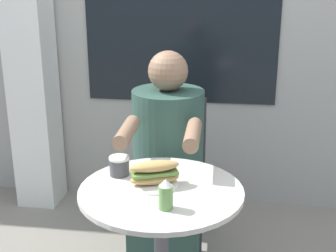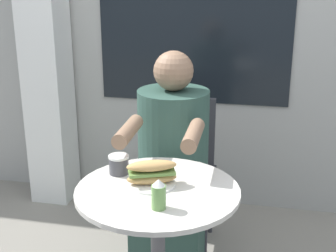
# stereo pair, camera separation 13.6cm
# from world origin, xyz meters

# --- Properties ---
(lattice_pillar) EXTENTS (0.27, 0.27, 2.40)m
(lattice_pillar) POSITION_xyz_m (-1.06, 1.22, 1.20)
(lattice_pillar) COLOR silver
(lattice_pillar) RESTS_ON ground_plane
(cafe_table) EXTENTS (0.66, 0.66, 0.74)m
(cafe_table) POSITION_xyz_m (0.00, 0.00, 0.54)
(cafe_table) COLOR beige
(cafe_table) RESTS_ON ground_plane
(diner_chair) EXTENTS (0.39, 0.39, 0.87)m
(diner_chair) POSITION_xyz_m (-0.05, 0.87, 0.52)
(diner_chair) COLOR #333338
(diner_chair) RESTS_ON ground_plane
(seated_diner) EXTENTS (0.37, 0.66, 1.21)m
(seated_diner) POSITION_xyz_m (-0.05, 0.53, 0.52)
(seated_diner) COLOR #2D4C42
(seated_diner) RESTS_ON ground_plane
(sandwich_on_plate) EXTENTS (0.21, 0.19, 0.11)m
(sandwich_on_plate) POSITION_xyz_m (-0.03, 0.03, 0.79)
(sandwich_on_plate) COLOR white
(sandwich_on_plate) RESTS_ON cafe_table
(drink_cup) EXTENTS (0.09, 0.09, 0.08)m
(drink_cup) POSITION_xyz_m (-0.20, 0.11, 0.79)
(drink_cup) COLOR #424247
(drink_cup) RESTS_ON cafe_table
(condiment_bottle) EXTENTS (0.05, 0.05, 0.12)m
(condiment_bottle) POSITION_xyz_m (0.04, -0.16, 0.80)
(condiment_bottle) COLOR #66934C
(condiment_bottle) RESTS_ON cafe_table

